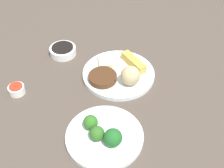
% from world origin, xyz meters
% --- Properties ---
extents(tabletop, '(2.20, 2.20, 0.02)m').
position_xyz_m(tabletop, '(0.00, 0.00, 0.01)').
color(tabletop, '#4D4137').
rests_on(tabletop, ground).
extents(main_plate, '(0.26, 0.26, 0.02)m').
position_xyz_m(main_plate, '(0.03, -0.04, 0.03)').
color(main_plate, white).
rests_on(main_plate, tabletop).
extents(rice_scoop, '(0.07, 0.07, 0.07)m').
position_xyz_m(rice_scoop, '(-0.01, -0.10, 0.07)').
color(rice_scoop, tan).
rests_on(rice_scoop, main_plate).
extents(spring_roll, '(0.10, 0.11, 0.03)m').
position_xyz_m(spring_roll, '(0.09, -0.08, 0.05)').
color(spring_roll, gold).
rests_on(spring_roll, main_plate).
extents(crab_rangoon_wonton, '(0.09, 0.09, 0.02)m').
position_xyz_m(crab_rangoon_wonton, '(0.07, 0.01, 0.04)').
color(crab_rangoon_wonton, beige).
rests_on(crab_rangoon_wonton, main_plate).
extents(stir_fry_heap, '(0.10, 0.10, 0.02)m').
position_xyz_m(stir_fry_heap, '(-0.02, -0.00, 0.05)').
color(stir_fry_heap, '#472915').
rests_on(stir_fry_heap, main_plate).
extents(broccoli_plate, '(0.23, 0.23, 0.01)m').
position_xyz_m(broccoli_plate, '(-0.24, -0.08, 0.03)').
color(broccoli_plate, white).
rests_on(broccoli_plate, tabletop).
extents(broccoli_floret_0, '(0.05, 0.05, 0.05)m').
position_xyz_m(broccoli_floret_0, '(-0.26, -0.12, 0.06)').
color(broccoli_floret_0, '#206025').
rests_on(broccoli_floret_0, broccoli_plate).
extents(broccoli_floret_1, '(0.04, 0.04, 0.04)m').
position_xyz_m(broccoli_floret_1, '(-0.26, -0.07, 0.06)').
color(broccoli_floret_1, '#306522').
rests_on(broccoli_floret_1, broccoli_plate).
extents(broccoli_floret_2, '(0.04, 0.04, 0.04)m').
position_xyz_m(broccoli_floret_2, '(-0.23, -0.04, 0.06)').
color(broccoli_floret_2, '#2F6A21').
rests_on(broccoli_floret_2, broccoli_plate).
extents(soy_sauce_bowl, '(0.10, 0.10, 0.03)m').
position_xyz_m(soy_sauce_bowl, '(0.09, 0.21, 0.04)').
color(soy_sauce_bowl, white).
rests_on(soy_sauce_bowl, tabletop).
extents(soy_sauce_bowl_liquid, '(0.08, 0.08, 0.00)m').
position_xyz_m(soy_sauce_bowl_liquid, '(0.09, 0.21, 0.05)').
color(soy_sauce_bowl_liquid, black).
rests_on(soy_sauce_bowl_liquid, soy_sauce_bowl).
extents(sauce_ramekin_sweet_and_sour, '(0.06, 0.06, 0.03)m').
position_xyz_m(sauce_ramekin_sweet_and_sour, '(-0.16, 0.26, 0.03)').
color(sauce_ramekin_sweet_and_sour, white).
rests_on(sauce_ramekin_sweet_and_sour, tabletop).
extents(sauce_ramekin_sweet_and_sour_liquid, '(0.05, 0.05, 0.00)m').
position_xyz_m(sauce_ramekin_sweet_and_sour_liquid, '(-0.16, 0.26, 0.05)').
color(sauce_ramekin_sweet_and_sour_liquid, red).
rests_on(sauce_ramekin_sweet_and_sour_liquid, sauce_ramekin_sweet_and_sour).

